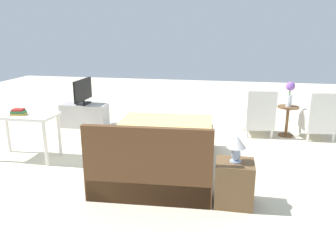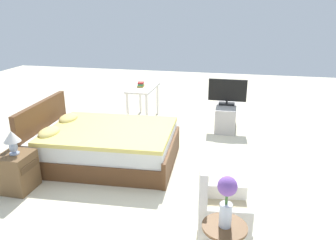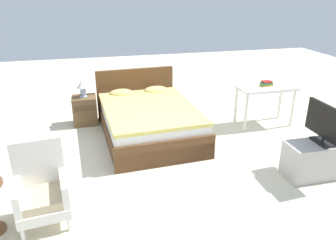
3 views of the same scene
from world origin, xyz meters
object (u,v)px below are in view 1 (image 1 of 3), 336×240
armchair_by_window_right (259,117)px  nightstand (234,183)px  table_lamp (236,145)px  flower_vase (290,91)px  vanity_desk (24,121)px  bed (160,151)px  side_table (287,117)px  tv_stand (85,116)px  tv_flatscreen (83,91)px  armchair_by_window_left (319,120)px  book_stack (18,112)px

armchair_by_window_right → nightstand: armchair_by_window_right is taller
nightstand → table_lamp: 0.48m
flower_vase → vanity_desk: bearing=24.9°
bed → side_table: bearing=-135.8°
tv_stand → tv_flatscreen: (0.00, -0.00, 0.52)m
table_lamp → flower_vase: bearing=-109.9°
armchair_by_window_left → tv_flatscreen: tv_flatscreen is taller
bed → table_lamp: bed is taller
armchair_by_window_left → side_table: armchair_by_window_left is taller
bed → tv_flatscreen: 2.81m
side_table → table_lamp: 3.03m
book_stack → tv_flatscreen: bearing=-95.8°
nightstand → tv_stand: bearing=-40.7°
table_lamp → vanity_desk: (3.26, -0.84, -0.12)m
bed → table_lamp: (-1.06, 0.80, 0.45)m
armchair_by_window_left → vanity_desk: armchair_by_window_left is taller
tv_stand → tv_flatscreen: tv_flatscreen is taller
side_table → armchair_by_window_right: bearing=8.2°
armchair_by_window_left → book_stack: (4.87, 1.96, 0.41)m
flower_vase → vanity_desk: flower_vase is taller
tv_flatscreen → book_stack: 1.90m
bed → armchair_by_window_left: 3.28m
flower_vase → nightstand: 3.07m
side_table → table_lamp: (1.02, 2.83, 0.38)m
bed → vanity_desk: size_ratio=2.19×
vanity_desk → book_stack: size_ratio=4.46×
bed → nightstand: bed is taller
armchair_by_window_right → nightstand: bearing=80.1°
side_table → vanity_desk: 4.73m
flower_vase → nightstand: flower_vase is taller
side_table → tv_flatscreen: bearing=2.2°
armchair_by_window_right → book_stack: armchair_by_window_right is taller
armchair_by_window_left → table_lamp: bearing=60.1°
flower_vase → nightstand: size_ratio=0.89×
tv_stand → vanity_desk: bearing=84.9°
armchair_by_window_right → flower_vase: 0.75m
side_table → bed: bearing=44.2°
bed → tv_flatscreen: bearing=-42.4°
armchair_by_window_left → armchair_by_window_right: size_ratio=1.00×
armchair_by_window_left → tv_stand: 4.68m
armchair_by_window_left → nightstand: size_ratio=1.72×
armchair_by_window_left → nightstand: bearing=60.1°
side_table → table_lamp: table_lamp is taller
armchair_by_window_left → tv_stand: (4.68, 0.08, -0.13)m
armchair_by_window_left → side_table: (0.56, -0.08, -0.00)m
tv_flatscreen → bed: bearing=137.6°
armchair_by_window_left → vanity_desk: size_ratio=0.88×
armchair_by_window_right → table_lamp: size_ratio=2.79×
armchair_by_window_left → tv_stand: size_ratio=0.96×
nightstand → book_stack: bearing=-13.4°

